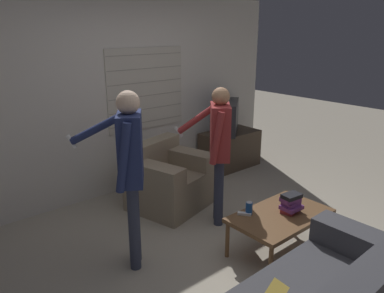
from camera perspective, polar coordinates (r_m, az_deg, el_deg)
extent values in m
plane|color=#B2A893|center=(3.91, 5.97, -15.36)|extent=(16.00, 16.00, 0.00)
cube|color=silver|center=(4.98, -10.69, 7.48)|extent=(5.20, 0.06, 2.55)
cube|color=beige|center=(5.12, -6.96, 8.72)|extent=(1.18, 0.02, 1.08)
cube|color=gray|center=(5.19, -6.71, 3.80)|extent=(1.16, 0.00, 0.01)
cube|color=gray|center=(5.15, -6.78, 5.74)|extent=(1.16, 0.00, 0.01)
cube|color=gray|center=(5.12, -6.85, 7.71)|extent=(1.16, 0.00, 0.01)
cube|color=gray|center=(5.09, -6.92, 9.71)|extent=(1.16, 0.00, 0.01)
cube|color=gray|center=(5.07, -7.00, 11.72)|extent=(1.16, 0.00, 0.01)
cube|color=gray|center=(5.06, -7.08, 13.75)|extent=(1.16, 0.00, 0.01)
cube|color=#424247|center=(3.24, 25.11, -13.43)|extent=(0.25, 0.84, 0.20)
cube|color=gray|center=(4.66, -3.26, -6.51)|extent=(1.05, 0.98, 0.45)
cube|color=gray|center=(4.69, -6.13, -1.20)|extent=(0.90, 0.42, 0.35)
cube|color=gray|center=(4.77, -0.96, -1.70)|extent=(0.43, 0.82, 0.20)
cube|color=gray|center=(4.31, -5.96, -3.98)|extent=(0.43, 0.82, 0.20)
cube|color=brown|center=(3.78, 13.32, -10.23)|extent=(0.99, 0.60, 0.04)
cylinder|color=brown|center=(3.71, 5.41, -13.95)|extent=(0.04, 0.04, 0.37)
cylinder|color=brown|center=(4.34, 14.05, -9.52)|extent=(0.04, 0.04, 0.37)
cylinder|color=brown|center=(3.43, 11.87, -17.20)|extent=(0.04, 0.04, 0.37)
cylinder|color=brown|center=(4.10, 20.01, -11.79)|extent=(0.04, 0.04, 0.37)
cube|color=#4C3D2D|center=(5.97, 5.76, -0.41)|extent=(0.92, 0.51, 0.57)
cube|color=#2D2D33|center=(5.83, 5.92, 4.52)|extent=(0.72, 0.66, 0.48)
cube|color=navy|center=(5.84, 4.90, 4.56)|extent=(0.51, 0.44, 0.40)
cylinder|color=#33384C|center=(3.47, -8.84, -12.15)|extent=(0.10, 0.10, 0.83)
cylinder|color=#33384C|center=(3.58, -8.74, -11.10)|extent=(0.10, 0.10, 0.83)
cube|color=navy|center=(3.24, -9.38, -0.34)|extent=(0.37, 0.42, 0.62)
sphere|color=beige|center=(3.14, -9.74, 6.63)|extent=(0.20, 0.20, 0.20)
cylinder|color=navy|center=(3.05, -10.40, -1.75)|extent=(0.17, 0.15, 0.59)
cylinder|color=navy|center=(3.42, -13.75, 2.97)|extent=(0.50, 0.37, 0.32)
cube|color=white|center=(3.50, -17.88, 0.72)|extent=(0.09, 0.08, 0.13)
cylinder|color=#33384C|center=(4.17, 4.12, -7.03)|extent=(0.10, 0.10, 0.78)
cylinder|color=#33384C|center=(4.30, 4.01, -6.24)|extent=(0.10, 0.10, 0.78)
cube|color=maroon|center=(4.00, 4.28, 2.30)|extent=(0.41, 0.43, 0.58)
sphere|color=#A87A56|center=(3.92, 4.40, 7.63)|extent=(0.19, 0.19, 0.19)
cylinder|color=maroon|center=(3.79, 3.85, 1.24)|extent=(0.16, 0.15, 0.56)
cylinder|color=maroon|center=(4.18, 1.05, 4.42)|extent=(0.42, 0.37, 0.38)
cube|color=white|center=(4.23, -2.01, 2.28)|extent=(0.10, 0.09, 0.12)
cube|color=maroon|center=(3.83, 14.68, -9.30)|extent=(0.22, 0.17, 0.04)
cube|color=#75387F|center=(3.80, 14.91, -8.93)|extent=(0.20, 0.16, 0.04)
cube|color=#75387F|center=(3.79, 14.86, -8.34)|extent=(0.17, 0.13, 0.04)
cube|color=#75387F|center=(3.77, 14.77, -7.80)|extent=(0.20, 0.15, 0.04)
cube|color=black|center=(3.75, 14.95, -7.29)|extent=(0.20, 0.14, 0.04)
cylinder|color=#194C9E|center=(3.68, 8.69, -9.28)|extent=(0.07, 0.07, 0.12)
cylinder|color=silver|center=(3.65, 8.73, -8.40)|extent=(0.06, 0.06, 0.00)
cube|color=white|center=(3.68, 7.99, -10.11)|extent=(0.11, 0.13, 0.02)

